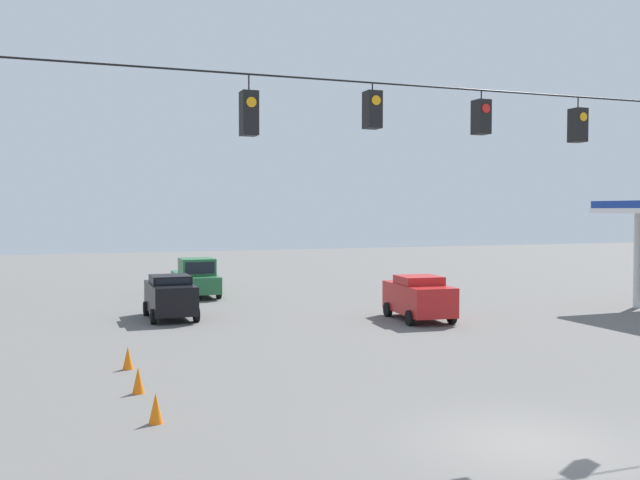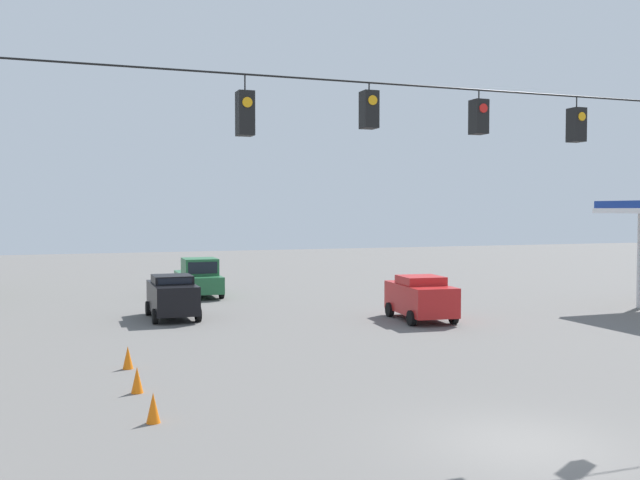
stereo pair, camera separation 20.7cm
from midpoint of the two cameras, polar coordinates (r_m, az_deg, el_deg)
name	(u,v)px [view 2 (the right image)]	position (r m, az deg, el deg)	size (l,w,h in m)	color
ground_plane	(524,445)	(15.61, 16.42, -15.47)	(140.00, 140.00, 0.00)	#605E5B
overhead_signal_span	(479,184)	(16.37, 12.98, 4.38)	(21.29, 0.38, 8.43)	#939399
pickup_truck_green_withflow_deep	(198,278)	(40.20, -9.56, -3.03)	(2.28, 5.58, 2.12)	#236038
sedan_red_oncoming_far	(421,297)	(31.19, 8.24, -4.55)	(2.40, 4.17, 1.92)	red
sedan_black_withflow_far	(172,296)	(32.03, -11.55, -4.40)	(2.04, 4.02, 1.91)	black
traffic_cone_nearest	(153,408)	(16.76, -12.85, -12.95)	(0.32, 0.32, 0.69)	orange
traffic_cone_second	(137,380)	(19.45, -14.12, -10.80)	(0.32, 0.32, 0.69)	orange
traffic_cone_third	(128,357)	(22.37, -14.86, -9.07)	(0.32, 0.32, 0.69)	orange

